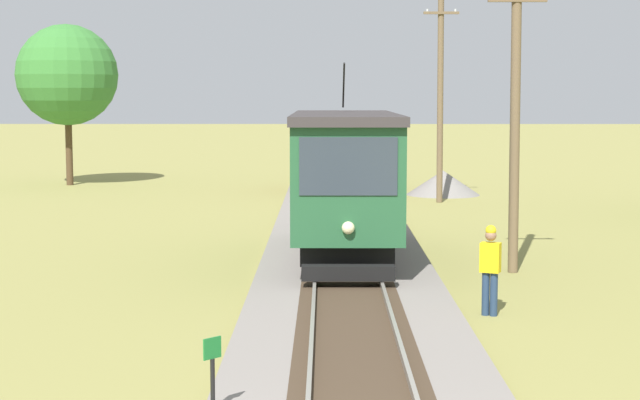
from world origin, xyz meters
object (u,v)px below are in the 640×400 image
Objects in this scene: gravel_pile at (443,183)px; track_worker at (490,266)px; utility_pole_near_tram at (515,115)px; tree_right_near at (67,75)px; trackside_signal_marker at (213,376)px; red_tram at (345,177)px; utility_pole_mid at (440,93)px; freight_car at (336,156)px.

gravel_pile is 1.75× the size of track_worker.
tree_right_near reaches higher than utility_pole_near_tram.
trackside_signal_marker is 0.16× the size of tree_right_near.
utility_pole_mid is at bearing 74.13° from red_tram.
utility_pole_mid reaches higher than trackside_signal_marker.
utility_pole_near_tram is at bearing -172.97° from track_worker.
track_worker is (2.71, -24.91, -0.57)m from freight_car.
utility_pole_mid is (4.06, -4.59, 2.77)m from freight_car.
trackside_signal_marker is 30.27m from gravel_pile.
red_tram reaches higher than gravel_pile.
gravel_pile is (4.54, 17.03, -1.67)m from red_tram.
utility_pole_near_tram reaches higher than trackside_signal_marker.
utility_pole_near_tram is (4.05, -1.25, 1.61)m from red_tram.
tree_right_near is at bearing -128.34° from track_worker.
trackside_signal_marker is 35.89m from tree_right_near.
gravel_pile is at bearing -14.50° from tree_right_near.
utility_pole_near_tram is 0.88× the size of utility_pole_mid.
track_worker is at bearing -60.96° from tree_right_near.
tree_right_near is (-17.11, 4.42, 4.64)m from gravel_pile.
utility_pole_near_tram reaches higher than gravel_pile.
gravel_pile is (0.49, 18.28, -3.28)m from utility_pole_near_tram.
trackside_signal_marker is (-6.01, -11.28, -3.14)m from utility_pole_near_tram.
utility_pole_mid reaches higher than freight_car.
track_worker is 31.75m from tree_right_near.
red_tram is 1.15× the size of utility_pole_near_tram.
red_tram is at bearing 81.11° from trackside_signal_marker.
trackside_signal_marker is 0.66× the size of track_worker.
track_worker is at bearing -105.58° from utility_pole_near_tram.
freight_car is 4.41× the size of trackside_signal_marker.
utility_pole_near_tram is at bearing -78.58° from freight_car.
freight_car is 13.33m from tree_right_near.
tree_right_near is (-10.61, 33.99, 4.49)m from trackside_signal_marker.
red_tram reaches higher than trackside_signal_marker.
utility_pole_near_tram is at bearing -90.00° from utility_pole_mid.
red_tram is 12.78m from trackside_signal_marker.
red_tram is 18.86m from freight_car.
utility_pole_near_tram is 18.58m from gravel_pile.
freight_car is at bearing -151.17° from track_worker.
tree_right_near is at bearing 126.22° from utility_pole_near_tram.
gravel_pile is at bearing 79.97° from utility_pole_mid.
trackside_signal_marker is (-1.96, -12.53, -1.53)m from red_tram.
track_worker is 0.24× the size of tree_right_near.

